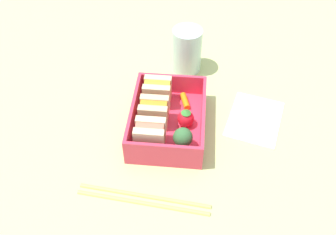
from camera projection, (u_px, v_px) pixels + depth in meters
The scene contains 12 objects.
ground_plane at pixel (168, 131), 69.86cm from camera, with size 120.00×120.00×2.00cm, color #BCCD7D.
bento_tray at pixel (168, 125), 68.70cm from camera, with size 17.89×13.10×1.20cm, color #D83451.
bento_rim at pixel (168, 115), 66.77cm from camera, with size 17.89×13.10×4.14cm.
sandwich_left at pixel (150, 135), 62.93cm from camera, with size 4.12×5.09×5.03cm.
sandwich_center_left at pixel (154, 113), 66.61cm from camera, with size 4.12×5.09×5.03cm.
sandwich_center at pixel (157, 92), 70.30cm from camera, with size 4.12×5.09×5.03cm.
broccoli_floret at pixel (183, 138), 62.62cm from camera, with size 3.35×3.35×4.23cm.
strawberry_far_left at pixel (186, 119), 66.75cm from camera, with size 3.00×3.00×3.60cm.
carrot_stick_far_left at pixel (185, 101), 71.46cm from camera, with size 1.17×1.17×3.73cm, color orange.
chopstick_pair at pixel (143, 198), 58.37cm from camera, with size 3.93×21.22×0.70cm.
drinking_glass at pixel (187, 50), 77.76cm from camera, with size 6.16×6.16×9.46cm, color silver.
folded_napkin at pixel (255, 118), 70.46cm from camera, with size 12.34×9.33×0.40cm, color white.
Camera 1 is at (-46.13, -4.44, 51.34)cm, focal length 40.00 mm.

